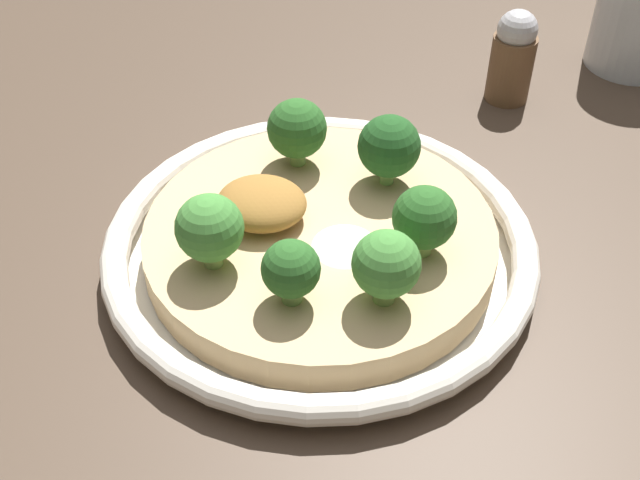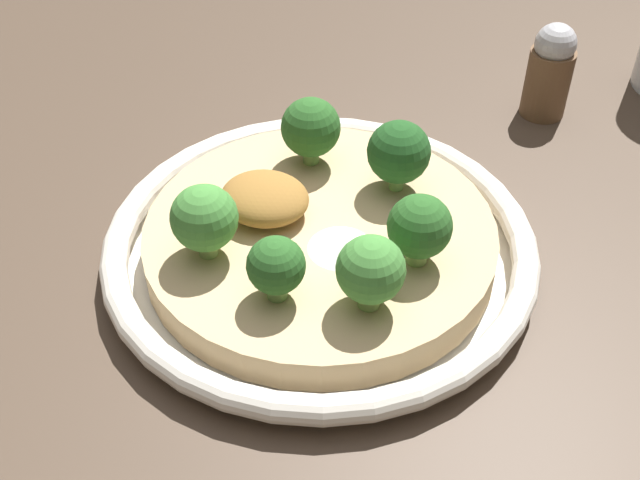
# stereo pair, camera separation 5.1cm
# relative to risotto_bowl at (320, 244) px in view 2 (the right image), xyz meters

# --- Properties ---
(ground_plane) EXTENTS (6.00, 6.00, 0.00)m
(ground_plane) POSITION_rel_risotto_bowl_xyz_m (0.00, 0.00, -0.01)
(ground_plane) COLOR #47382B
(risotto_bowl) EXTENTS (0.28, 0.28, 0.03)m
(risotto_bowl) POSITION_rel_risotto_bowl_xyz_m (0.00, 0.00, 0.00)
(risotto_bowl) COLOR silver
(risotto_bowl) RESTS_ON ground_plane
(cheese_sprinkle) EXTENTS (0.04, 0.04, 0.01)m
(cheese_sprinkle) POSITION_rel_risotto_bowl_xyz_m (-0.02, 0.01, 0.02)
(cheese_sprinkle) COLOR white
(cheese_sprinkle) RESTS_ON risotto_bowl
(crispy_onion_garnish) EXTENTS (0.06, 0.05, 0.02)m
(crispy_onion_garnish) POSITION_rel_risotto_bowl_xyz_m (0.04, -0.00, 0.03)
(crispy_onion_garnish) COLOR olive
(crispy_onion_garnish) RESTS_ON risotto_bowl
(broccoli_front_right) EXTENTS (0.04, 0.04, 0.05)m
(broccoli_front_right) POSITION_rel_risotto_bowl_xyz_m (0.03, -0.06, 0.04)
(broccoli_front_right) COLOR #668E47
(broccoli_front_right) RESTS_ON risotto_bowl
(broccoli_back) EXTENTS (0.03, 0.03, 0.04)m
(broccoli_back) POSITION_rel_risotto_bowl_xyz_m (0.00, 0.07, 0.04)
(broccoli_back) COLOR #668E47
(broccoli_back) RESTS_ON risotto_bowl
(broccoli_back_right) EXTENTS (0.04, 0.04, 0.05)m
(broccoli_back_right) POSITION_rel_risotto_bowl_xyz_m (0.05, 0.05, 0.04)
(broccoli_back_right) COLOR #84A856
(broccoli_back_right) RESTS_ON risotto_bowl
(broccoli_front_left) EXTENTS (0.04, 0.04, 0.05)m
(broccoli_front_left) POSITION_rel_risotto_bowl_xyz_m (-0.03, -0.06, 0.04)
(broccoli_front_left) COLOR #668E47
(broccoli_front_left) RESTS_ON risotto_bowl
(broccoli_left) EXTENTS (0.04, 0.04, 0.05)m
(broccoli_left) POSITION_rel_risotto_bowl_xyz_m (-0.06, 0.01, 0.04)
(broccoli_left) COLOR #84A856
(broccoli_left) RESTS_ON risotto_bowl
(broccoli_back_left) EXTENTS (0.04, 0.04, 0.05)m
(broccoli_back_left) POSITION_rel_risotto_bowl_xyz_m (-0.05, 0.05, 0.04)
(broccoli_back_left) COLOR #759E4C
(broccoli_back_left) RESTS_ON risotto_bowl
(pepper_shaker) EXTENTS (0.04, 0.04, 0.08)m
(pepper_shaker) POSITION_rel_risotto_bowl_xyz_m (-0.10, -0.23, 0.02)
(pepper_shaker) COLOR brown
(pepper_shaker) RESTS_ON ground_plane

